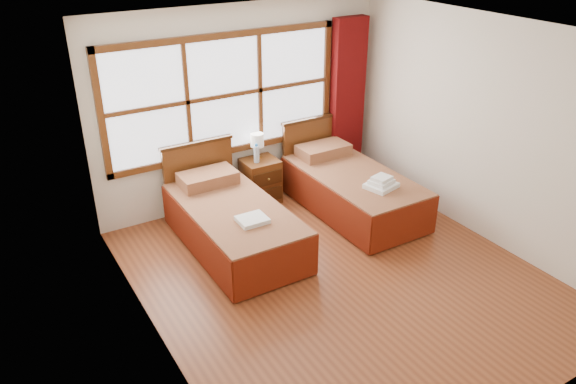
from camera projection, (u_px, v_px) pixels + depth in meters
floor at (339, 276)px, 6.12m from camera, size 4.50×4.50×0.00m
ceiling at (351, 33)px, 4.96m from camera, size 4.50×4.50×0.00m
wall_back at (241, 107)px, 7.26m from camera, size 4.00×0.00×4.00m
wall_left at (148, 219)px, 4.62m from camera, size 0.00×4.50×4.50m
wall_right at (485, 131)px, 6.46m from camera, size 0.00×4.50×4.50m
window at (224, 96)px, 7.03m from camera, size 3.16×0.06×1.56m
curtain at (347, 100)px, 7.95m from camera, size 0.50×0.16×2.30m
bed_left at (232, 222)px, 6.58m from camera, size 1.03×2.05×1.00m
bed_right at (351, 188)px, 7.38m from camera, size 1.04×2.06×1.00m
nightstand at (261, 181)px, 7.57m from camera, size 0.46×0.45×0.61m
towels_left at (252, 220)px, 6.11m from camera, size 0.32×0.28×0.05m
towels_right at (381, 183)px, 6.84m from camera, size 0.42×0.39×0.15m
lamp at (257, 141)px, 7.40m from camera, size 0.18×0.18×0.34m
bottle_near at (257, 154)px, 7.34m from camera, size 0.07×0.07×0.25m
bottle_far at (256, 154)px, 7.32m from camera, size 0.07×0.07×0.26m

